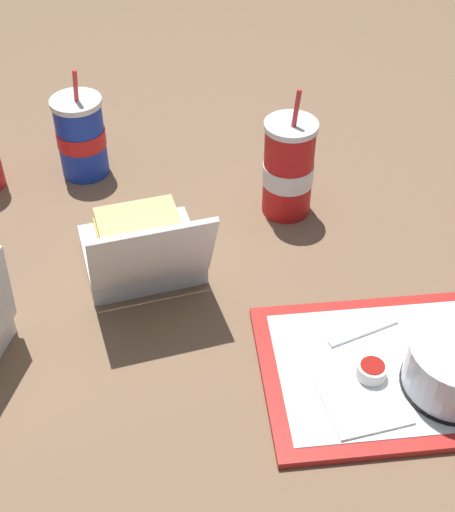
{
  "coord_description": "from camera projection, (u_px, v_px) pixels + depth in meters",
  "views": [
    {
      "loc": [
        0.02,
        -0.79,
        0.76
      ],
      "look_at": [
        -0.04,
        0.0,
        0.05
      ],
      "focal_mm": 50.0,
      "sensor_mm": 36.0,
      "label": 1
    }
  ],
  "objects": [
    {
      "name": "ground_plane",
      "position": [
        256.0,
        284.0,
        1.09
      ],
      "size": [
        3.2,
        3.2,
        0.0
      ],
      "primitive_type": "plane",
      "color": "brown"
    },
    {
      "name": "food_tray",
      "position": [
        398.0,
        369.0,
        0.96
      ],
      "size": [
        0.41,
        0.32,
        0.01
      ],
      "color": "red",
      "rests_on": "ground_plane"
    },
    {
      "name": "ketchup_cup",
      "position": [
        372.0,
        371.0,
        0.93
      ],
      "size": [
        0.04,
        0.04,
        0.02
      ],
      "color": "white",
      "rests_on": "food_tray"
    },
    {
      "name": "napkin_stack",
      "position": [
        363.0,
        400.0,
        0.91
      ],
      "size": [
        0.13,
        0.13,
        0.0
      ],
      "primitive_type": "cube",
      "rotation": [
        0.0,
        0.0,
        0.34
      ],
      "color": "white",
      "rests_on": "food_tray"
    },
    {
      "name": "plastic_fork",
      "position": [
        363.0,
        332.0,
        1.0
      ],
      "size": [
        0.1,
        0.07,
        0.0
      ],
      "primitive_type": "cube",
      "rotation": [
        0.0,
        0.0,
        0.52
      ],
      "color": "white",
      "rests_on": "food_tray"
    },
    {
      "name": "clamshell_sandwich_front",
      "position": [
        142.0,
        247.0,
        1.09
      ],
      "size": [
        0.24,
        0.26,
        0.18
      ],
      "color": "white",
      "rests_on": "ground_plane"
    },
    {
      "name": "soda_cup_corner",
      "position": [
        81.0,
        137.0,
        1.27
      ],
      "size": [
        0.09,
        0.09,
        0.21
      ],
      "color": "#1938B7",
      "rests_on": "ground_plane"
    },
    {
      "name": "soda_cup_left",
      "position": [
        288.0,
        169.0,
        1.18
      ],
      "size": [
        0.09,
        0.09,
        0.23
      ],
      "color": "red",
      "rests_on": "ground_plane"
    }
  ]
}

